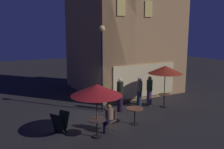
% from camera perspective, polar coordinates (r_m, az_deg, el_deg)
% --- Properties ---
extents(ground_plane, '(60.00, 60.00, 0.00)m').
position_cam_1_polar(ground_plane, '(12.00, -3.92, -10.47)').
color(ground_plane, '#252224').
extents(cafe_building, '(6.72, 6.87, 8.04)m').
position_cam_1_polar(cafe_building, '(16.17, 1.26, 9.31)').
color(cafe_building, tan).
rests_on(cafe_building, ground).
extents(street_lamp_near_corner, '(0.34, 0.34, 4.64)m').
position_cam_1_polar(street_lamp_near_corner, '(12.14, -2.50, 5.68)').
color(street_lamp_near_corner, black).
rests_on(street_lamp_near_corner, ground).
extents(menu_sandwich_board, '(0.83, 0.80, 0.88)m').
position_cam_1_polar(menu_sandwich_board, '(10.31, -12.74, -11.50)').
color(menu_sandwich_board, black).
rests_on(menu_sandwich_board, ground).
extents(cafe_table_0, '(0.76, 0.76, 0.78)m').
position_cam_1_polar(cafe_table_0, '(9.60, -3.74, -12.12)').
color(cafe_table_0, black).
rests_on(cafe_table_0, ground).
extents(cafe_table_1, '(0.65, 0.65, 0.76)m').
position_cam_1_polar(cafe_table_1, '(13.76, 12.80, -5.76)').
color(cafe_table_1, black).
rests_on(cafe_table_1, ground).
extents(cafe_table_2, '(0.80, 0.80, 0.77)m').
position_cam_1_polar(cafe_table_2, '(10.96, 5.67, -9.24)').
color(cafe_table_2, black).
rests_on(cafe_table_2, ground).
extents(patio_umbrella_0, '(2.08, 2.08, 2.23)m').
position_cam_1_polar(patio_umbrella_0, '(9.17, -3.84, -3.86)').
color(patio_umbrella_0, black).
rests_on(patio_umbrella_0, ground).
extents(patio_umbrella_1, '(1.98, 1.98, 2.43)m').
position_cam_1_polar(patio_umbrella_1, '(13.42, 13.07, 1.14)').
color(patio_umbrella_1, black).
rests_on(patio_umbrella_1, ground).
extents(cafe_chair_0, '(0.56, 0.56, 0.96)m').
position_cam_1_polar(cafe_chair_0, '(10.21, -0.33, -10.71)').
color(cafe_chair_0, brown).
rests_on(cafe_chair_0, ground).
extents(patron_seated_0, '(0.54, 0.46, 1.21)m').
position_cam_1_polar(patron_seated_0, '(10.07, -0.88, -10.35)').
color(patron_seated_0, black).
rests_on(patron_seated_0, ground).
extents(patron_standing_1, '(0.35, 0.35, 1.77)m').
position_cam_1_polar(patron_standing_1, '(13.75, 9.26, -4.04)').
color(patron_standing_1, '#55355F').
rests_on(patron_standing_1, ground).
extents(patron_standing_2, '(0.34, 0.34, 1.74)m').
position_cam_1_polar(patron_standing_2, '(13.53, 6.79, -4.28)').
color(patron_standing_2, '#253245').
rests_on(patron_standing_2, ground).
extents(patron_standing_3, '(0.36, 0.36, 1.86)m').
position_cam_1_polar(patron_standing_3, '(12.56, 2.02, -5.03)').
color(patron_standing_3, black).
rests_on(patron_standing_3, ground).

